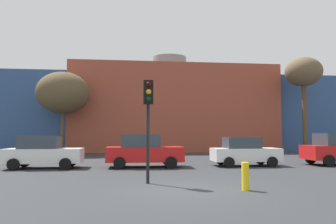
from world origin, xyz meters
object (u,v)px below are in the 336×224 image
object	(u,v)px
parked_car_2	(144,151)
parked_car_3	(244,152)
parked_car_1	(43,152)
traffic_light_island	(148,107)
bare_tree_0	(304,74)
bollard_yellow_0	(245,176)
bare_tree_1	(63,93)

from	to	relation	value
parked_car_2	parked_car_3	bearing A→B (deg)	-0.00
parked_car_1	traffic_light_island	world-z (taller)	traffic_light_island
parked_car_2	traffic_light_island	bearing A→B (deg)	-90.57
parked_car_2	bare_tree_0	size ratio (longest dim) A/B	0.46
traffic_light_island	bare_tree_0	bearing A→B (deg)	132.70
bollard_yellow_0	parked_car_3	bearing A→B (deg)	70.52
traffic_light_island	bare_tree_1	size ratio (longest dim) A/B	0.53
parked_car_1	parked_car_2	world-z (taller)	parked_car_2
parked_car_1	parked_car_3	bearing A→B (deg)	0.00
parked_car_3	bare_tree_0	world-z (taller)	bare_tree_0
parked_car_3	bare_tree_1	size ratio (longest dim) A/B	0.52
bare_tree_1	bollard_yellow_0	xyz separation A→B (m)	(9.78, -19.14, -4.99)
parked_car_2	bollard_yellow_0	size ratio (longest dim) A/B	4.61
parked_car_2	bare_tree_1	bearing A→B (deg)	120.45
parked_car_1	bare_tree_1	bearing A→B (deg)	97.02
parked_car_2	parked_car_3	xyz separation A→B (m)	(5.73, -0.00, -0.08)
parked_car_2	parked_car_3	world-z (taller)	parked_car_2
parked_car_1	traffic_light_island	bearing A→B (deg)	-48.03
parked_car_2	bare_tree_0	xyz separation A→B (m)	(15.59, 10.95, 6.65)
traffic_light_island	bollard_yellow_0	world-z (taller)	traffic_light_island
parked_car_1	parked_car_2	size ratio (longest dim) A/B	0.94
bare_tree_0	parked_car_3	bearing A→B (deg)	-132.00
parked_car_1	bollard_yellow_0	size ratio (longest dim) A/B	4.35
parked_car_3	parked_car_1	bearing A→B (deg)	-180.00
parked_car_1	parked_car_3	xyz separation A→B (m)	(11.07, 0.00, -0.03)
parked_car_2	traffic_light_island	size ratio (longest dim) A/B	1.08
parked_car_3	bollard_yellow_0	xyz separation A→B (m)	(-2.71, -7.65, -0.36)
bare_tree_1	bollard_yellow_0	size ratio (longest dim) A/B	8.09
bare_tree_0	bare_tree_1	bearing A→B (deg)	178.62
parked_car_3	bare_tree_0	xyz separation A→B (m)	(9.86, 10.95, 6.73)
parked_car_3	traffic_light_island	xyz separation A→B (m)	(-5.79, -5.87, 2.01)
parked_car_1	parked_car_3	distance (m)	11.07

